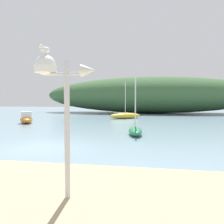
% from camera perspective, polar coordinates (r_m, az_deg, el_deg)
% --- Properties ---
extents(ground_plane, '(120.00, 120.00, 0.00)m').
position_cam_1_polar(ground_plane, '(12.71, -15.31, -7.77)').
color(ground_plane, '#7A99A8').
extents(distant_hill, '(36.96, 10.50, 6.17)m').
position_cam_1_polar(distant_hill, '(42.56, 8.98, 3.92)').
color(distant_hill, '#3D6038').
rests_on(distant_hill, ground).
extents(mast_structure, '(1.36, 0.48, 3.11)m').
position_cam_1_polar(mast_structure, '(5.48, -12.94, 7.02)').
color(mast_structure, silver).
rests_on(mast_structure, beach_sand).
extents(seagull_on_radar, '(0.26, 0.24, 0.21)m').
position_cam_1_polar(seagull_on_radar, '(5.67, -15.37, 13.90)').
color(seagull_on_radar, orange).
rests_on(seagull_on_radar, mast_structure).
extents(motorboat_mid_channel, '(2.65, 3.36, 1.16)m').
position_cam_1_polar(motorboat_mid_channel, '(25.60, -19.21, -1.45)').
color(motorboat_mid_channel, orange).
rests_on(motorboat_mid_channel, ground).
extents(sailboat_inner_mooring, '(1.32, 3.06, 3.77)m').
position_cam_1_polar(sailboat_inner_mooring, '(16.27, 5.41, -4.29)').
color(sailboat_inner_mooring, '#287A4C').
rests_on(sailboat_inner_mooring, ground).
extents(sailboat_by_sandbar, '(3.98, 3.25, 4.45)m').
position_cam_1_polar(sailboat_by_sandbar, '(29.86, 3.10, -0.84)').
color(sailboat_by_sandbar, gold).
rests_on(sailboat_by_sandbar, ground).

